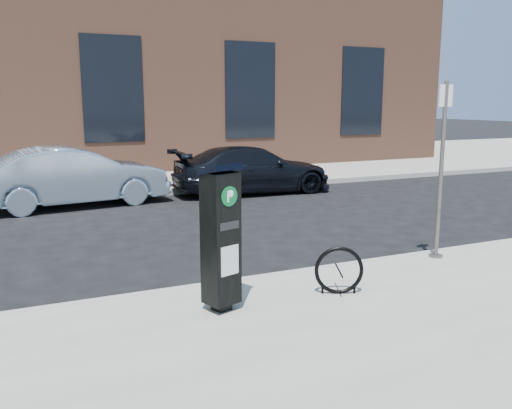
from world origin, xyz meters
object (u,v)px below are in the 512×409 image
bike_rack (339,271)px  car_silver (74,177)px  car_dark (253,170)px  sign_pole (441,172)px  parking_kiosk (221,236)px

bike_rack → car_silver: size_ratio=0.14×
car_silver → car_dark: size_ratio=0.99×
sign_pole → bike_rack: bearing=-159.3°
parking_kiosk → sign_pole: size_ratio=0.64×
parking_kiosk → sign_pole: sign_pole is taller
parking_kiosk → sign_pole: bearing=-8.3°
sign_pole → car_dark: (0.25, 7.70, -0.84)m
car_silver → car_dark: car_silver is taller
bike_rack → car_dark: size_ratio=0.14×
parking_kiosk → car_dark: bearing=45.5°
bike_rack → car_silver: car_silver is taller
sign_pole → car_dark: bearing=90.4°
parking_kiosk → sign_pole: 3.99m
car_dark → sign_pole: bearing=-179.8°
car_silver → bike_rack: bearing=-172.3°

